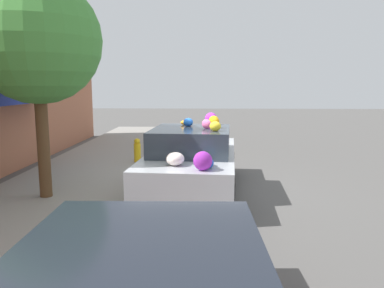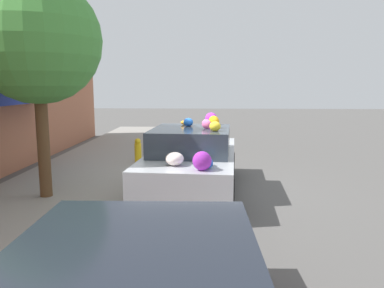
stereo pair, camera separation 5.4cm
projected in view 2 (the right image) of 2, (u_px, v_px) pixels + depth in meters
The scene contains 5 objects.
ground_plane at pixel (188, 191), 8.38m from camera, with size 60.00×60.00×0.00m, color #565451.
sidewalk_curb at pixel (69, 187), 8.48m from camera, with size 24.00×3.20×0.11m.
street_tree at pixel (37, 41), 7.13m from camera, with size 2.45×2.45×4.31m.
fire_hydrant at pixel (138, 150), 10.94m from camera, with size 0.20×0.20×0.70m.
art_car at pixel (192, 158), 8.22m from camera, with size 4.43×2.15×1.71m.
Camera 2 is at (-8.11, -0.42, 2.34)m, focal length 35.00 mm.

